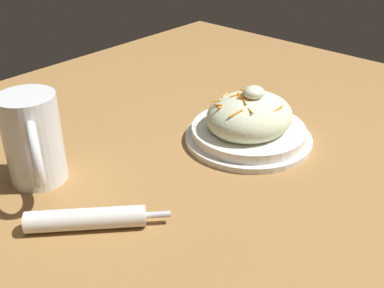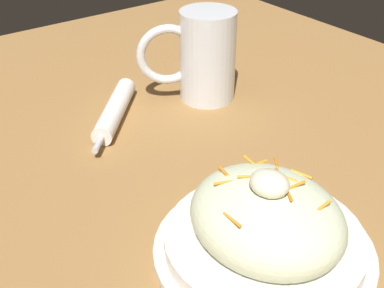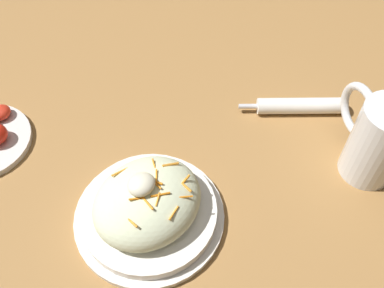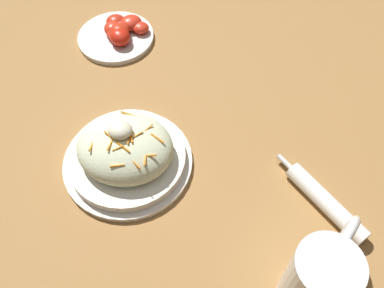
# 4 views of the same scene
# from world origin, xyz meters

# --- Properties ---
(ground_plane) EXTENTS (1.43, 1.43, 0.00)m
(ground_plane) POSITION_xyz_m (0.00, 0.00, 0.00)
(ground_plane) COLOR #9E703D
(salad_plate) EXTENTS (0.24, 0.24, 0.11)m
(salad_plate) POSITION_xyz_m (0.12, 0.08, 0.04)
(salad_plate) COLOR white
(salad_plate) RESTS_ON ground_plane
(beer_mug) EXTENTS (0.11, 0.15, 0.15)m
(beer_mug) POSITION_xyz_m (-0.22, 0.26, 0.07)
(beer_mug) COLOR white
(beer_mug) RESTS_ON ground_plane
(napkin_roll) EXTENTS (0.16, 0.15, 0.03)m
(napkin_roll) POSITION_xyz_m (-0.24, 0.10, 0.02)
(napkin_roll) COLOR white
(napkin_roll) RESTS_ON ground_plane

